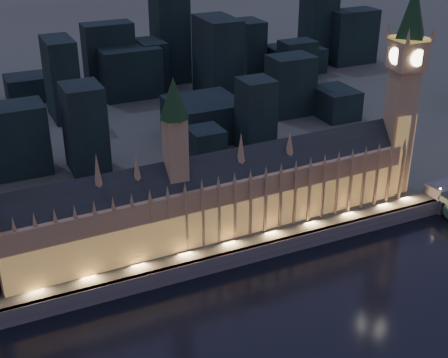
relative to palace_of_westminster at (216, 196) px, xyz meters
name	(u,v)px	position (x,y,z in m)	size (l,w,h in m)	color
ground_plane	(271,320)	(-3.95, -61.75, -26.37)	(2000.00, 2000.00, 0.00)	black
north_bank	(38,38)	(-3.95, 458.25, -22.37)	(2000.00, 960.00, 8.00)	#43443F
embankment_wall	(227,261)	(-3.95, -20.75, -22.37)	(2000.00, 2.50, 8.00)	#4C4153
palace_of_westminster	(216,196)	(0.00, 0.00, 0.00)	(202.00, 25.26, 78.00)	#9F7E56
elizabeth_tower	(405,74)	(104.05, 0.18, 45.86)	(18.00, 18.00, 115.00)	#9F7E56
city_backdrop	(145,76)	(27.42, 184.70, 4.65)	(478.79, 215.63, 70.83)	black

